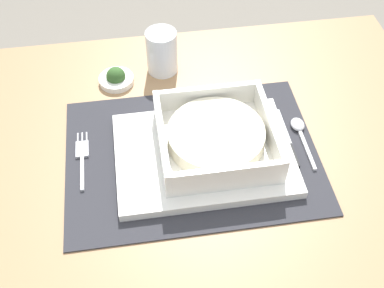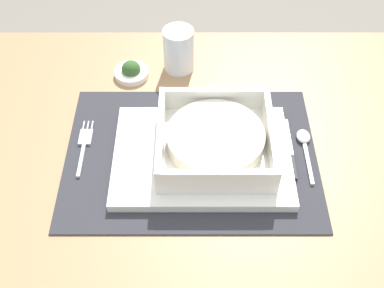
{
  "view_description": "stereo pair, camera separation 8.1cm",
  "coord_description": "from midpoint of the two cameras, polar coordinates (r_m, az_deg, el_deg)",
  "views": [
    {
      "loc": [
        -0.09,
        -0.53,
        1.37
      ],
      "look_at": [
        -0.01,
        -0.0,
        0.76
      ],
      "focal_mm": 45.61,
      "sensor_mm": 36.0,
      "label": 1
    },
    {
      "loc": [
        -0.01,
        -0.53,
        1.37
      ],
      "look_at": [
        -0.01,
        -0.0,
        0.76
      ],
      "focal_mm": 45.61,
      "sensor_mm": 36.0,
      "label": 2
    }
  ],
  "objects": [
    {
      "name": "spoon",
      "position": [
        0.87,
        9.92,
        1.49
      ],
      "size": [
        0.02,
        0.12,
        0.01
      ],
      "rotation": [
        0.0,
        0.0,
        -0.06
      ],
      "color": "silver",
      "rests_on": "placemat"
    },
    {
      "name": "bread_knife",
      "position": [
        0.85,
        7.07,
        0.1
      ],
      "size": [
        0.01,
        0.14,
        0.01
      ],
      "rotation": [
        0.0,
        0.0,
        -0.09
      ],
      "color": "#59331E",
      "rests_on": "placemat"
    },
    {
      "name": "placemat",
      "position": [
        0.83,
        -2.78,
        -1.45
      ],
      "size": [
        0.43,
        0.31,
        0.0
      ],
      "primitive_type": "cube",
      "color": "#2D2D33",
      "rests_on": "dining_table"
    },
    {
      "name": "butter_knife",
      "position": [
        0.86,
        8.4,
        0.17
      ],
      "size": [
        0.01,
        0.14,
        0.01
      ],
      "rotation": [
        0.0,
        0.0,
        0.05
      ],
      "color": "black",
      "rests_on": "placemat"
    },
    {
      "name": "serving_plate",
      "position": [
        0.82,
        -1.46,
        -1.39
      ],
      "size": [
        0.3,
        0.22,
        0.02
      ],
      "primitive_type": "cube",
      "color": "white",
      "rests_on": "placemat"
    },
    {
      "name": "dining_table",
      "position": [
        0.92,
        -1.86,
        -5.85
      ],
      "size": [
        0.92,
        0.7,
        0.73
      ],
      "color": "#A37A51",
      "rests_on": "ground"
    },
    {
      "name": "porridge_bowl",
      "position": [
        0.81,
        -0.03,
        0.57
      ],
      "size": [
        0.19,
        0.19,
        0.05
      ],
      "color": "white",
      "rests_on": "serving_plate"
    },
    {
      "name": "drinking_glass",
      "position": [
        0.97,
        -5.96,
        10.32
      ],
      "size": [
        0.06,
        0.06,
        0.09
      ],
      "color": "white",
      "rests_on": "dining_table"
    },
    {
      "name": "fork",
      "position": [
        0.86,
        -15.38,
        -1.49
      ],
      "size": [
        0.02,
        0.13,
        0.0
      ],
      "rotation": [
        0.0,
        0.0,
        0.06
      ],
      "color": "silver",
      "rests_on": "placemat"
    },
    {
      "name": "condiment_saucer",
      "position": [
        0.97,
        -11.25,
        7.45
      ],
      "size": [
        0.07,
        0.07,
        0.04
      ],
      "color": "white",
      "rests_on": "dining_table"
    }
  ]
}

